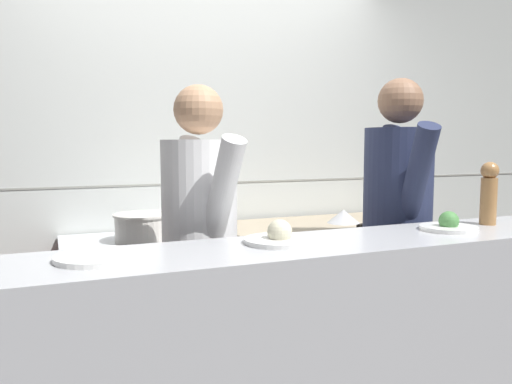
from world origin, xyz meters
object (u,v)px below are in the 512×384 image
object	(u,v)px
mixing_bowl_steel	(343,216)
chef_head_cook	(200,250)
oven_range	(148,316)
chef_sous	(397,227)
plated_dish_appetiser	(280,237)
plated_dish_main	(98,257)
chefs_knife	(369,224)
stock_pot	(143,227)
pepper_mill	(489,192)
plated_dish_dessert	(449,226)

from	to	relation	value
mixing_bowl_steel	chef_head_cook	size ratio (longest dim) A/B	0.13
oven_range	chef_head_cook	world-z (taller)	chef_head_cook
chef_head_cook	chef_sous	bearing A→B (deg)	-12.79
mixing_bowl_steel	plated_dish_appetiser	size ratio (longest dim) A/B	0.77
plated_dish_main	chef_head_cook	xyz separation A→B (m)	(0.48, 0.50, -0.12)
chefs_knife	plated_dish_main	xyz separation A→B (m)	(-1.70, -0.92, 0.14)
mixing_bowl_steel	stock_pot	bearing A→B (deg)	178.85
chef_head_cook	stock_pot	bearing A→B (deg)	94.86
chef_sous	oven_range	bearing A→B (deg)	166.92
mixing_bowl_steel	pepper_mill	bearing A→B (deg)	-82.47
mixing_bowl_steel	plated_dish_dessert	distance (m)	1.07
oven_range	chef_sous	size ratio (longest dim) A/B	0.52
plated_dish_dessert	chef_sous	bearing A→B (deg)	78.93
oven_range	plated_dish_dessert	size ratio (longest dim) A/B	3.73
plated_dish_dessert	chef_head_cook	size ratio (longest dim) A/B	0.15
plated_dish_dessert	chef_head_cook	xyz separation A→B (m)	(-0.97, 0.51, -0.13)
oven_range	plated_dish_main	xyz separation A→B (m)	(-0.35, -1.10, 0.61)
plated_dish_dessert	chef_head_cook	bearing A→B (deg)	152.41
chefs_knife	plated_dish_dessert	world-z (taller)	plated_dish_dessert
pepper_mill	stock_pot	bearing A→B (deg)	143.55
plated_dish_main	pepper_mill	bearing A→B (deg)	1.25
mixing_bowl_steel	plated_dish_main	world-z (taller)	plated_dish_main
stock_pot	plated_dish_main	xyz separation A→B (m)	(-0.33, -1.07, 0.09)
stock_pot	plated_dish_main	size ratio (longest dim) A/B	1.15
plated_dish_main	pepper_mill	distance (m)	1.74
chef_sous	stock_pot	bearing A→B (deg)	168.17
oven_range	stock_pot	size ratio (longest dim) A/B	2.85
plated_dish_dessert	plated_dish_main	bearing A→B (deg)	179.58
oven_range	plated_dish_dessert	distance (m)	1.68
stock_pot	mixing_bowl_steel	size ratio (longest dim) A/B	1.53
stock_pot	pepper_mill	xyz separation A→B (m)	(1.40, -1.04, 0.23)
plated_dish_main	chef_head_cook	size ratio (longest dim) A/B	0.17
mixing_bowl_steel	chefs_knife	bearing A→B (deg)	-50.29
plated_dish_main	chef_sous	size ratio (longest dim) A/B	0.16
oven_range	mixing_bowl_steel	xyz separation A→B (m)	(1.25, -0.05, 0.51)
stock_pot	pepper_mill	bearing A→B (deg)	-36.45
plated_dish_appetiser	mixing_bowl_steel	bearing A→B (deg)	47.63
plated_dish_main	plated_dish_dessert	world-z (taller)	plated_dish_dessert
plated_dish_dessert	pepper_mill	world-z (taller)	pepper_mill
chefs_knife	chef_head_cook	distance (m)	1.29
plated_dish_main	plated_dish_dessert	size ratio (longest dim) A/B	1.14
chefs_knife	plated_dish_dessert	distance (m)	0.98
oven_range	pepper_mill	distance (m)	1.90
plated_dish_main	chef_head_cook	distance (m)	0.70
stock_pot	chefs_knife	size ratio (longest dim) A/B	0.94
stock_pot	pepper_mill	size ratio (longest dim) A/B	1.10
plated_dish_dessert	pepper_mill	bearing A→B (deg)	9.87
stock_pot	plated_dish_main	distance (m)	1.13
plated_dish_appetiser	chef_sous	size ratio (longest dim) A/B	0.16
plated_dish_appetiser	chef_sous	bearing A→B (deg)	25.87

